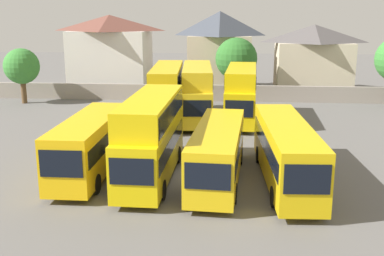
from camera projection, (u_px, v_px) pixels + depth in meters
The scene contains 14 objects.
ground at pixel (205, 115), 45.84m from camera, with size 140.00×140.00×0.00m, color #605E5B.
depot_boundary_wall at pixel (208, 93), 52.73m from camera, with size 56.00×0.50×1.80m, color gray.
bus_1 at pixel (90, 143), 28.60m from camera, with size 2.64×10.20×3.52m.
bus_2 at pixel (151, 133), 27.68m from camera, with size 2.75×10.39×4.94m.
bus_3 at pixel (218, 150), 27.45m from camera, with size 3.21×10.88×3.28m.
bus_4 at pixel (286, 149), 27.17m from camera, with size 3.03×11.92×3.54m.
bus_5 at pixel (167, 90), 42.76m from camera, with size 3.21×11.88×4.98m.
bus_6 at pixel (197, 90), 42.96m from camera, with size 3.36×11.20×4.99m.
bus_7 at pixel (241, 92), 42.25m from camera, with size 3.05×10.27×4.94m.
house_terrace_left at pixel (111, 52), 59.60m from camera, with size 10.07×7.46×9.40m.
house_terrace_centre at pixel (220, 50), 59.54m from camera, with size 8.14×6.88×9.86m.
house_terrace_right at pixel (313, 58), 57.55m from camera, with size 9.35×6.44×8.28m.
tree_left_of_lot at pixel (22, 67), 50.67m from camera, with size 3.84×3.84×5.98m.
tree_right_of_lot at pixel (236, 59), 54.04m from camera, with size 4.82×4.82×6.93m.
Camera 1 is at (2.43, -26.76, 9.75)m, focal length 43.95 mm.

